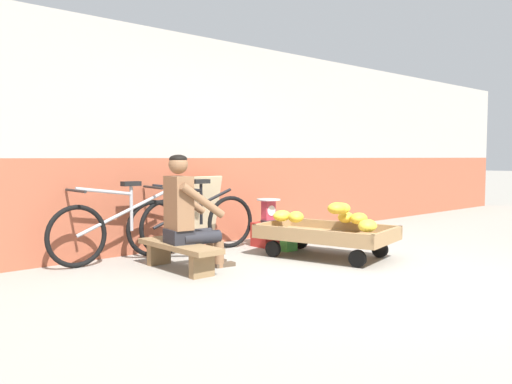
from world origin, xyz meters
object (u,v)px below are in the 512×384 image
at_px(banana_cart, 326,236).
at_px(low_bench, 179,250).
at_px(bicycle_far_left, 193,222).
at_px(plastic_crate, 268,234).
at_px(bicycle_near_left, 123,229).
at_px(vendor_seated, 187,213).
at_px(sign_board, 195,212).
at_px(weighing_scale, 269,210).
at_px(shopping_bag, 289,241).

relative_size(banana_cart, low_bench, 1.45).
height_order(low_bench, bicycle_far_left, bicycle_far_left).
bearing_deg(plastic_crate, bicycle_near_left, 169.31).
bearing_deg(bicycle_far_left, vendor_seated, -128.99).
relative_size(bicycle_near_left, sign_board, 1.88).
bearing_deg(weighing_scale, vendor_seated, -163.55).
bearing_deg(vendor_seated, plastic_crate, 16.48).
xyz_separation_m(vendor_seated, bicycle_far_left, (0.60, 0.74, -0.21)).
bearing_deg(plastic_crate, weighing_scale, -90.00).
bearing_deg(bicycle_near_left, low_bench, -76.47).
relative_size(bicycle_far_left, sign_board, 1.88).
bearing_deg(low_bench, bicycle_near_left, 103.53).
height_order(bicycle_far_left, shopping_bag, bicycle_far_left).
xyz_separation_m(bicycle_far_left, shopping_bag, (0.88, -0.70, -0.23)).
bearing_deg(sign_board, vendor_seated, -128.67).
distance_m(weighing_scale, shopping_bag, 0.54).
bearing_deg(weighing_scale, banana_cart, -91.68).
distance_m(banana_cart, vendor_seated, 1.63).
xyz_separation_m(weighing_scale, bicycle_near_left, (-1.82, 0.34, -0.10)).
bearing_deg(plastic_crate, low_bench, -164.76).
height_order(vendor_seated, bicycle_near_left, vendor_seated).
distance_m(weighing_scale, sign_board, 0.92).
height_order(sign_board, shopping_bag, sign_board).
bearing_deg(bicycle_near_left, vendor_seated, -70.94).
xyz_separation_m(plastic_crate, sign_board, (-0.73, 0.56, 0.29)).
height_order(plastic_crate, sign_board, sign_board).
bearing_deg(vendor_seated, low_bench, 171.77).
height_order(plastic_crate, shopping_bag, plastic_crate).
distance_m(banana_cart, low_bench, 1.69).
height_order(vendor_seated, weighing_scale, vendor_seated).
bearing_deg(banana_cart, low_bench, 161.82).
bearing_deg(weighing_scale, bicycle_near_left, 169.28).
relative_size(vendor_seated, sign_board, 1.29).
relative_size(banana_cart, bicycle_far_left, 0.97).
xyz_separation_m(bicycle_near_left, bicycle_far_left, (0.88, -0.06, 0.00)).
distance_m(bicycle_near_left, sign_board, 1.11).
distance_m(low_bench, shopping_bag, 1.57).
distance_m(weighing_scale, bicycle_near_left, 1.85).
distance_m(plastic_crate, sign_board, 0.96).
bearing_deg(vendor_seated, shopping_bag, 1.59).
height_order(banana_cart, weighing_scale, weighing_scale).
bearing_deg(shopping_bag, bicycle_near_left, 156.66).
height_order(bicycle_near_left, bicycle_far_left, same).
bearing_deg(bicycle_near_left, plastic_crate, -10.69).
bearing_deg(vendor_seated, bicycle_far_left, 51.01).
height_order(low_bench, bicycle_near_left, bicycle_near_left).
bearing_deg(sign_board, weighing_scale, -37.54).
distance_m(sign_board, shopping_bag, 1.22).
distance_m(low_bench, plastic_crate, 1.69).
xyz_separation_m(banana_cart, bicycle_near_left, (-1.79, 1.31, 0.11)).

